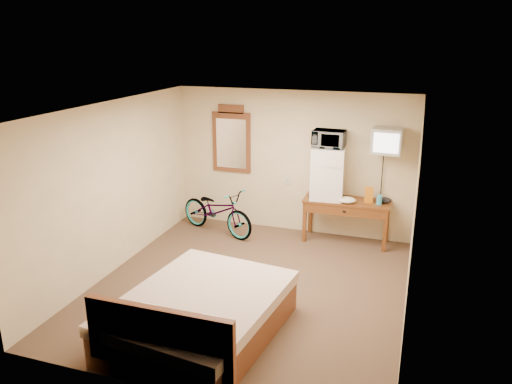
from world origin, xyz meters
TOP-DOWN VIEW (x-y plane):
  - room at (-0.00, 0.00)m, footprint 4.60×4.64m
  - desk at (1.03, 2.00)m, footprint 1.43×0.57m
  - mini_fridge at (0.68, 2.03)m, footprint 0.59×0.57m
  - microwave at (0.68, 2.03)m, footprint 0.53×0.37m
  - snack_bag at (1.38, 2.01)m, footprint 0.14×0.10m
  - blue_cup at (1.55, 1.96)m, footprint 0.09×0.09m
  - cloth_cream at (1.03, 1.88)m, footprint 0.31×0.24m
  - cloth_dark_a at (0.52, 1.90)m, footprint 0.26×0.20m
  - cloth_dark_b at (1.64, 2.08)m, footprint 0.20×0.17m
  - crt_television at (1.60, 2.02)m, footprint 0.49×0.58m
  - wall_mirror at (-1.12, 2.27)m, footprint 0.71×0.04m
  - bicycle at (-1.20, 1.72)m, footprint 1.67×1.05m
  - bed at (-0.14, -1.37)m, footprint 1.86×2.32m

SIDE VIEW (x-z plane):
  - bed at x=-0.14m, z-range -0.16..0.74m
  - bicycle at x=-1.20m, z-range 0.00..0.83m
  - desk at x=1.03m, z-range 0.26..1.01m
  - cloth_dark_b at x=1.64m, z-range 0.75..0.84m
  - cloth_cream at x=1.03m, z-range 0.75..0.85m
  - cloth_dark_a at x=0.52m, z-range 0.75..0.85m
  - blue_cup at x=1.55m, z-range 0.75..0.91m
  - snack_bag at x=1.38m, z-range 0.75..1.01m
  - mini_fridge at x=0.68m, z-range 0.75..1.62m
  - room at x=0.00m, z-range 0.00..2.50m
  - wall_mirror at x=-1.12m, z-range 0.98..2.19m
  - microwave at x=0.68m, z-range 1.62..1.90m
  - crt_television at x=1.60m, z-range 1.59..1.99m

